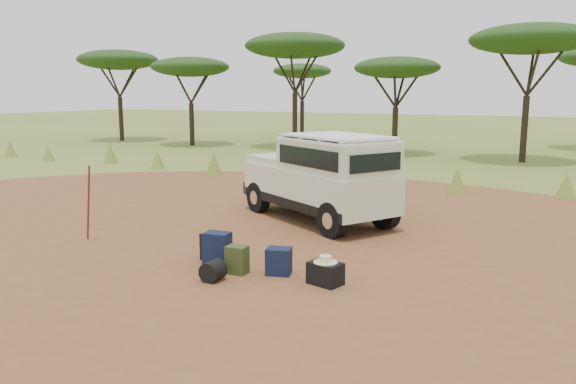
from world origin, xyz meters
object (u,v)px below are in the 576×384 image
at_px(duffel_navy, 279,261).
at_px(hard_case, 325,274).
at_px(walking_staff, 88,203).
at_px(backpack_navy, 217,249).
at_px(backpack_olive, 237,260).
at_px(backpack_black, 212,247).
at_px(safari_vehicle, 321,179).

relative_size(duffel_navy, hard_case, 0.89).
height_order(walking_staff, duffel_navy, walking_staff).
height_order(duffel_navy, hard_case, duffel_navy).
relative_size(backpack_navy, hard_case, 1.15).
bearing_deg(backpack_navy, duffel_navy, -7.14).
xyz_separation_m(backpack_olive, duffel_navy, (0.66, 0.29, -0.01)).
height_order(backpack_black, backpack_navy, backpack_navy).
xyz_separation_m(safari_vehicle, walking_staff, (-3.48, -3.96, -0.21)).
bearing_deg(safari_vehicle, hard_case, -35.28).
relative_size(backpack_black, hard_case, 0.96).
height_order(backpack_navy, duffel_navy, backpack_navy).
distance_m(duffel_navy, hard_case, 0.91).
bearing_deg(backpack_black, duffel_navy, 6.03).
bearing_deg(backpack_navy, walking_staff, 169.56).
distance_m(walking_staff, backpack_black, 3.09).
distance_m(backpack_navy, duffel_navy, 1.25).
xyz_separation_m(duffel_navy, hard_case, (0.91, -0.09, -0.05)).
bearing_deg(backpack_olive, backpack_black, 149.38).
distance_m(safari_vehicle, hard_case, 4.65).
height_order(safari_vehicle, backpack_olive, safari_vehicle).
xyz_separation_m(walking_staff, hard_case, (5.44, -0.18, -0.63)).
relative_size(backpack_navy, backpack_olive, 1.23).
bearing_deg(safari_vehicle, backpack_black, -67.06).
bearing_deg(backpack_navy, hard_case, -10.12).
relative_size(backpack_black, backpack_navy, 0.84).
bearing_deg(walking_staff, safari_vehicle, -15.74).
height_order(backpack_black, duffel_navy, backpack_black).
relative_size(backpack_black, backpack_olive, 1.03).
height_order(walking_staff, backpack_olive, walking_staff).
height_order(backpack_black, backpack_olive, backpack_black).
bearing_deg(safari_vehicle, backpack_olive, -55.46).
bearing_deg(backpack_olive, hard_case, 4.01).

